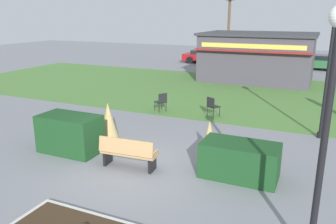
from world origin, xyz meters
name	(u,v)px	position (x,y,z in m)	size (l,w,h in m)	color
ground_plane	(133,169)	(0.00, 0.00, 0.00)	(80.00, 80.00, 0.00)	slate
lawn_patch	(230,92)	(0.00, 11.27, 0.00)	(36.00, 12.00, 0.01)	#4C7A38
park_bench	(128,153)	(-0.13, -0.02, 0.48)	(1.73, 0.64, 0.95)	tan
hedge_left	(70,134)	(-2.52, 0.32, 0.62)	(1.99, 1.10, 1.23)	#19421E
hedge_right	(240,160)	(2.95, 0.77, 0.50)	(2.08, 1.10, 0.99)	#19421E
ornamental_grass_behind_left	(108,121)	(-2.06, 1.84, 0.68)	(0.72, 0.72, 1.35)	tan
ornamental_grass_behind_right	(209,138)	(1.69, 1.97, 0.57)	(0.56, 0.56, 1.14)	tan
lamppost_near	(328,112)	(4.90, -2.00, 2.82)	(0.36, 0.36, 4.51)	black
lamppost_mid	(330,61)	(4.93, 5.15, 2.82)	(0.36, 0.36, 4.51)	black
trash_bin	(50,137)	(-3.30, 0.21, 0.42)	(0.52, 0.52, 0.84)	#2D4233
food_kiosk	(258,56)	(0.60, 16.05, 1.61)	(7.41, 5.50, 3.20)	#47424C
cafe_chair_west	(162,101)	(-1.88, 5.91, 0.53)	(0.61, 0.61, 0.89)	black
cafe_chair_east	(212,105)	(0.51, 6.08, 0.53)	(0.59, 0.59, 0.89)	black
parked_car_west_slot	(206,56)	(-5.35, 22.81, 0.64)	(4.29, 2.24, 1.20)	maroon
parked_car_center_slot	(266,59)	(0.16, 22.81, 0.64)	(4.29, 2.23, 1.20)	silver
parked_car_east_slot	(318,62)	(4.31, 22.82, 0.64)	(4.34, 2.34, 1.20)	#2D6638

